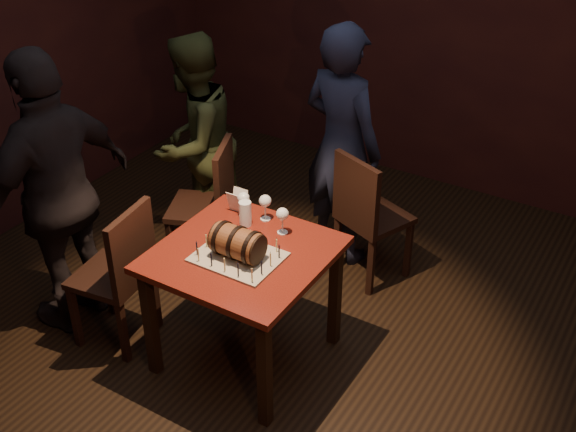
{
  "coord_description": "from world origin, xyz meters",
  "views": [
    {
      "loc": [
        1.7,
        -2.74,
        2.98
      ],
      "look_at": [
        0.0,
        0.05,
        0.95
      ],
      "focal_mm": 45.0,
      "sensor_mm": 36.0,
      "label": 1
    }
  ],
  "objects": [
    {
      "name": "room_shell",
      "position": [
        0.0,
        0.0,
        1.4
      ],
      "size": [
        5.04,
        5.04,
        2.8
      ],
      "color": "black",
      "rests_on": "ground"
    },
    {
      "name": "pub_table",
      "position": [
        -0.19,
        -0.12,
        0.64
      ],
      "size": [
        0.9,
        0.9,
        0.75
      ],
      "color": "#4C120C",
      "rests_on": "ground"
    },
    {
      "name": "cake_board",
      "position": [
        -0.17,
        -0.18,
        0.76
      ],
      "size": [
        0.45,
        0.35,
        0.01
      ],
      "primitive_type": "cube",
      "color": "#9E937F",
      "rests_on": "pub_table"
    },
    {
      "name": "barrel_cake",
      "position": [
        -0.17,
        -0.18,
        0.85
      ],
      "size": [
        0.33,
        0.19,
        0.19
      ],
      "color": "brown",
      "rests_on": "cake_board"
    },
    {
      "name": "birthday_candles",
      "position": [
        -0.17,
        -0.18,
        0.8
      ],
      "size": [
        0.4,
        0.3,
        0.09
      ],
      "color": "#F4E392",
      "rests_on": "cake_board"
    },
    {
      "name": "wine_glass_left",
      "position": [
        -0.38,
        0.19,
        0.87
      ],
      "size": [
        0.07,
        0.07,
        0.16
      ],
      "color": "silver",
      "rests_on": "pub_table"
    },
    {
      "name": "wine_glass_mid",
      "position": [
        -0.26,
        0.22,
        0.87
      ],
      "size": [
        0.07,
        0.07,
        0.16
      ],
      "color": "silver",
      "rests_on": "pub_table"
    },
    {
      "name": "wine_glass_right",
      "position": [
        -0.1,
        0.15,
        0.87
      ],
      "size": [
        0.07,
        0.07,
        0.16
      ],
      "color": "silver",
      "rests_on": "pub_table"
    },
    {
      "name": "pint_of_ale",
      "position": [
        -0.32,
        0.12,
        0.82
      ],
      "size": [
        0.07,
        0.07,
        0.15
      ],
      "color": "silver",
      "rests_on": "pub_table"
    },
    {
      "name": "menu_card",
      "position": [
        -0.45,
        0.22,
        0.81
      ],
      "size": [
        0.1,
        0.05,
        0.13
      ],
      "primitive_type": null,
      "color": "white",
      "rests_on": "pub_table"
    },
    {
      "name": "chair_back",
      "position": [
        0.05,
        0.94,
        0.52
      ],
      "size": [
        0.52,
        0.52,
        0.93
      ],
      "color": "black",
      "rests_on": "ground"
    },
    {
      "name": "chair_left_rear",
      "position": [
        -0.9,
        0.54,
        0.52
      ],
      "size": [
        0.52,
        0.52,
        0.93
      ],
      "color": "black",
      "rests_on": "ground"
    },
    {
      "name": "chair_left_front",
      "position": [
        -0.88,
        -0.37,
        0.52
      ],
      "size": [
        0.45,
        0.45,
        0.93
      ],
      "color": "black",
      "rests_on": "ground"
    },
    {
      "name": "person_back",
      "position": [
        -0.24,
        1.14,
        0.84
      ],
      "size": [
        0.69,
        0.52,
        1.68
      ],
      "primitive_type": "imported",
      "rotation": [
        0.0,
        0.0,
        2.93
      ],
      "color": "#181B30",
      "rests_on": "ground"
    },
    {
      "name": "person_left_rear",
      "position": [
        -1.21,
        0.77,
        0.77
      ],
      "size": [
        0.61,
        0.77,
        1.54
      ],
      "primitive_type": "imported",
      "rotation": [
        0.0,
        0.0,
        -1.54
      ],
      "color": "#32391C",
      "rests_on": "ground"
    },
    {
      "name": "person_left_front",
      "position": [
        -1.3,
        -0.35,
        0.88
      ],
      "size": [
        0.47,
        1.05,
        1.77
      ],
      "primitive_type": "imported",
      "rotation": [
        0.0,
        0.0,
        -1.61
      ],
      "color": "black",
      "rests_on": "ground"
    }
  ]
}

